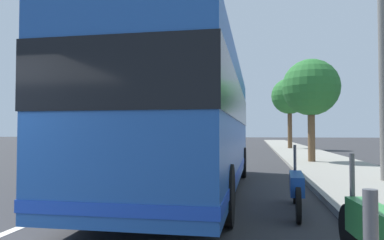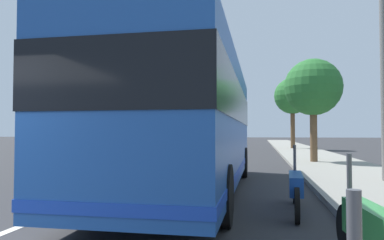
# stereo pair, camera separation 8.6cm
# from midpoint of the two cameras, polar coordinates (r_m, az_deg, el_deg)

# --- Properties ---
(sidewalk_curb) EXTENTS (110.00, 3.60, 0.14)m
(sidewalk_curb) POSITION_cam_midpoint_polar(r_m,az_deg,el_deg) (13.04, 24.35, -8.15)
(sidewalk_curb) COLOR gray
(sidewalk_curb) RESTS_ON ground
(lane_divider_line) EXTENTS (110.00, 0.16, 0.01)m
(lane_divider_line) POSITION_cam_midpoint_polar(r_m,az_deg,el_deg) (13.21, -6.47, -8.52)
(lane_divider_line) COLOR silver
(lane_divider_line) RESTS_ON ground
(coach_bus) EXTENTS (10.10, 2.63, 3.22)m
(coach_bus) POSITION_cam_midpoint_polar(r_m,az_deg,el_deg) (9.18, -0.55, -0.02)
(coach_bus) COLOR #1E4C9E
(coach_bus) RESTS_ON ground
(motorcycle_by_tree) EXTENTS (2.36, 0.35, 1.26)m
(motorcycle_by_tree) POSITION_cam_midpoint_polar(r_m,az_deg,el_deg) (4.20, 26.95, -15.97)
(motorcycle_by_tree) COLOR black
(motorcycle_by_tree) RESTS_ON ground
(motorcycle_mid_row) EXTENTS (2.35, 0.33, 1.25)m
(motorcycle_mid_row) POSITION_cam_midpoint_polar(r_m,az_deg,el_deg) (7.22, 15.90, -10.20)
(motorcycle_mid_row) COLOR black
(motorcycle_mid_row) RESTS_ON ground
(car_oncoming) EXTENTS (4.06, 2.00, 1.51)m
(car_oncoming) POSITION_cam_midpoint_polar(r_m,az_deg,el_deg) (26.33, -2.35, -3.70)
(car_oncoming) COLOR gold
(car_oncoming) RESTS_ON ground
(car_behind_bus) EXTENTS (4.66, 2.07, 1.46)m
(car_behind_bus) POSITION_cam_midpoint_polar(r_m,az_deg,el_deg) (44.48, 3.07, -3.03)
(car_behind_bus) COLOR gray
(car_behind_bus) RESTS_ON ground
(roadside_tree_mid_block) EXTENTS (2.69, 2.69, 5.00)m
(roadside_tree_mid_block) POSITION_cam_midpoint_polar(r_m,az_deg,el_deg) (18.05, 18.21, 4.84)
(roadside_tree_mid_block) COLOR brown
(roadside_tree_mid_block) RESTS_ON ground
(roadside_tree_far_block) EXTENTS (3.16, 3.16, 6.30)m
(roadside_tree_far_block) POSITION_cam_midpoint_polar(r_m,az_deg,el_deg) (32.76, 15.15, 3.62)
(roadside_tree_far_block) COLOR brown
(roadside_tree_far_block) RESTS_ON ground
(utility_pole) EXTENTS (0.24, 0.24, 7.54)m
(utility_pole) POSITION_cam_midpoint_polar(r_m,az_deg,el_deg) (11.86, 27.84, 9.23)
(utility_pole) COLOR slate
(utility_pole) RESTS_ON ground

